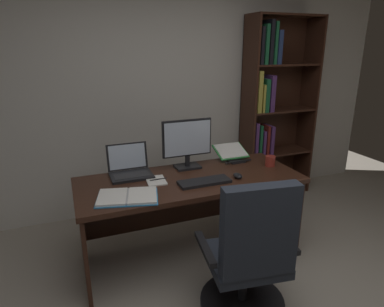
# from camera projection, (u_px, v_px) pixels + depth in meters

# --- Properties ---
(wall_back) EXTENTS (5.33, 0.12, 2.74)m
(wall_back) POSITION_uv_depth(u_px,v_px,m) (170.00, 85.00, 3.62)
(wall_back) COLOR beige
(wall_back) RESTS_ON ground
(desk) EXTENTS (1.85, 0.74, 0.73)m
(desk) POSITION_uv_depth(u_px,v_px,m) (187.00, 195.00, 2.88)
(desk) COLOR #381E14
(desk) RESTS_ON ground
(bookshelf) EXTENTS (0.87, 0.33, 2.10)m
(bookshelf) POSITION_uv_depth(u_px,v_px,m) (270.00, 111.00, 3.91)
(bookshelf) COLOR #381E14
(bookshelf) RESTS_ON ground
(office_chair) EXTENTS (0.66, 0.60, 1.01)m
(office_chair) POSITION_uv_depth(u_px,v_px,m) (249.00, 261.00, 2.19)
(office_chair) COLOR black
(office_chair) RESTS_ON ground
(monitor) EXTENTS (0.45, 0.16, 0.44)m
(monitor) POSITION_uv_depth(u_px,v_px,m) (187.00, 144.00, 2.92)
(monitor) COLOR black
(monitor) RESTS_ON desk
(laptop) EXTENTS (0.35, 0.29, 0.25)m
(laptop) POSITION_uv_depth(u_px,v_px,m) (130.00, 169.00, 2.80)
(laptop) COLOR black
(laptop) RESTS_ON desk
(keyboard) EXTENTS (0.42, 0.15, 0.02)m
(keyboard) POSITION_uv_depth(u_px,v_px,m) (204.00, 182.00, 2.64)
(keyboard) COLOR black
(keyboard) RESTS_ON desk
(computer_mouse) EXTENTS (0.06, 0.10, 0.04)m
(computer_mouse) POSITION_uv_depth(u_px,v_px,m) (238.00, 176.00, 2.75)
(computer_mouse) COLOR black
(computer_mouse) RESTS_ON desk
(reading_stand_with_book) EXTENTS (0.30, 0.29, 0.12)m
(reading_stand_with_book) POSITION_uv_depth(u_px,v_px,m) (232.00, 152.00, 3.20)
(reading_stand_with_book) COLOR black
(reading_stand_with_book) RESTS_ON desk
(open_binder) EXTENTS (0.49, 0.39, 0.02)m
(open_binder) POSITION_uv_depth(u_px,v_px,m) (127.00, 197.00, 2.38)
(open_binder) COLOR #2D84C6
(open_binder) RESTS_ON desk
(notepad) EXTENTS (0.17, 0.22, 0.01)m
(notepad) POSITION_uv_depth(u_px,v_px,m) (156.00, 181.00, 2.69)
(notepad) COLOR white
(notepad) RESTS_ON desk
(pen) EXTENTS (0.14, 0.01, 0.01)m
(pen) POSITION_uv_depth(u_px,v_px,m) (158.00, 179.00, 2.69)
(pen) COLOR black
(pen) RESTS_ON notepad
(coffee_mug) EXTENTS (0.09, 0.09, 0.09)m
(coffee_mug) POSITION_uv_depth(u_px,v_px,m) (270.00, 161.00, 3.02)
(coffee_mug) COLOR maroon
(coffee_mug) RESTS_ON desk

